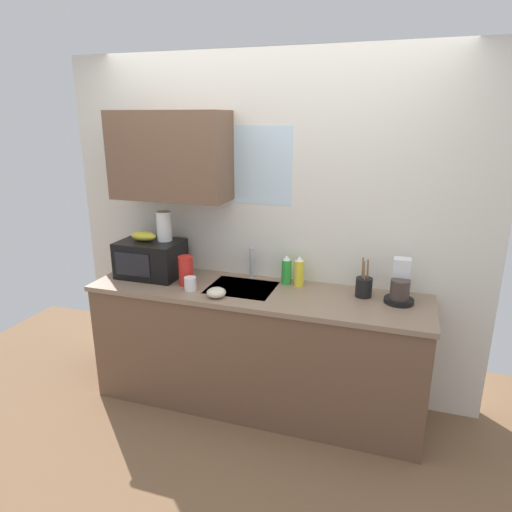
{
  "coord_description": "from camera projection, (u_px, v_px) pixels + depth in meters",
  "views": [
    {
      "loc": [
        0.92,
        -2.8,
        2.06
      ],
      "look_at": [
        0.0,
        0.0,
        1.15
      ],
      "focal_mm": 31.85,
      "sensor_mm": 36.0,
      "label": 1
    }
  ],
  "objects": [
    {
      "name": "mug_white",
      "position": [
        190.0,
        284.0,
        3.15
      ],
      "size": [
        0.08,
        0.08,
        0.09
      ],
      "primitive_type": "cylinder",
      "color": "white",
      "rests_on": "counter_unit"
    },
    {
      "name": "dish_soap_bottle_yellow",
      "position": [
        299.0,
        272.0,
        3.21
      ],
      "size": [
        0.07,
        0.07,
        0.22
      ],
      "color": "yellow",
      "rests_on": "counter_unit"
    },
    {
      "name": "sink_faucet",
      "position": [
        252.0,
        263.0,
        3.38
      ],
      "size": [
        0.03,
        0.03,
        0.23
      ],
      "primitive_type": "cylinder",
      "color": "#B2B5BA",
      "rests_on": "counter_unit"
    },
    {
      "name": "counter_unit",
      "position": [
        256.0,
        347.0,
        3.29
      ],
      "size": [
        2.37,
        0.63,
        0.9
      ],
      "color": "brown",
      "rests_on": "ground"
    },
    {
      "name": "small_bowl",
      "position": [
        216.0,
        293.0,
        3.03
      ],
      "size": [
        0.13,
        0.13,
        0.06
      ],
      "primitive_type": "ellipsoid",
      "color": "beige",
      "rests_on": "counter_unit"
    },
    {
      "name": "banana_bunch",
      "position": [
        144.0,
        236.0,
        3.38
      ],
      "size": [
        0.2,
        0.11,
        0.07
      ],
      "primitive_type": "ellipsoid",
      "color": "gold",
      "rests_on": "microwave"
    },
    {
      "name": "paper_towel_roll",
      "position": [
        164.0,
        226.0,
        3.36
      ],
      "size": [
        0.11,
        0.11,
        0.22
      ],
      "primitive_type": "cylinder",
      "color": "white",
      "rests_on": "microwave"
    },
    {
      "name": "dish_soap_bottle_green",
      "position": [
        286.0,
        270.0,
        3.26
      ],
      "size": [
        0.07,
        0.07,
        0.21
      ],
      "color": "green",
      "rests_on": "counter_unit"
    },
    {
      "name": "cereal_canister",
      "position": [
        186.0,
        271.0,
        3.23
      ],
      "size": [
        0.1,
        0.1,
        0.21
      ],
      "primitive_type": "cylinder",
      "color": "red",
      "rests_on": "counter_unit"
    },
    {
      "name": "coffee_maker",
      "position": [
        400.0,
        286.0,
        2.94
      ],
      "size": [
        0.19,
        0.21,
        0.28
      ],
      "color": "black",
      "rests_on": "counter_unit"
    },
    {
      "name": "utensil_crock",
      "position": [
        364.0,
        287.0,
        3.03
      ],
      "size": [
        0.11,
        0.11,
        0.27
      ],
      "color": "black",
      "rests_on": "counter_unit"
    },
    {
      "name": "kitchen_wall_assembly",
      "position": [
        253.0,
        217.0,
        3.35
      ],
      "size": [
        3.14,
        0.42,
        2.5
      ],
      "color": "silver",
      "rests_on": "ground"
    },
    {
      "name": "microwave",
      "position": [
        151.0,
        258.0,
        3.42
      ],
      "size": [
        0.46,
        0.35,
        0.27
      ],
      "color": "black",
      "rests_on": "counter_unit"
    }
  ]
}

